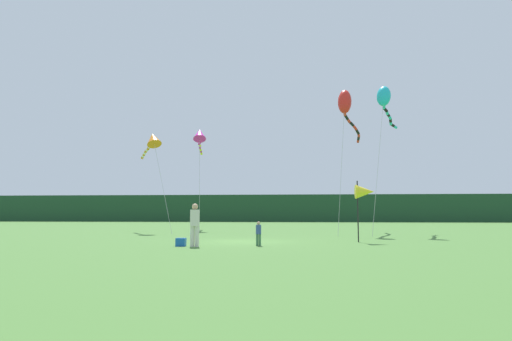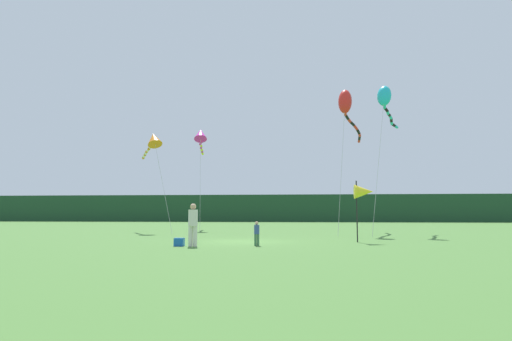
# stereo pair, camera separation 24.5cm
# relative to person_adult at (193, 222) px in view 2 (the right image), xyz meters

# --- Properties ---
(ground_plane) EXTENTS (120.00, 120.00, 0.00)m
(ground_plane) POSITION_rel_person_adult_xyz_m (1.78, 3.27, -1.02)
(ground_plane) COLOR #477533
(distant_treeline) EXTENTS (108.00, 3.39, 4.08)m
(distant_treeline) POSITION_rel_person_adult_xyz_m (1.78, 48.27, 1.02)
(distant_treeline) COLOR #1E4228
(distant_treeline) RESTS_ON ground
(person_adult) EXTENTS (0.40, 0.40, 1.82)m
(person_adult) POSITION_rel_person_adult_xyz_m (0.00, 0.00, 0.00)
(person_adult) COLOR silver
(person_adult) RESTS_ON ground
(person_child) EXTENTS (0.23, 0.23, 1.05)m
(person_child) POSITION_rel_person_adult_xyz_m (2.68, 0.65, -0.43)
(person_child) COLOR #3F724C
(person_child) RESTS_ON ground
(cooler_box) EXTENTS (0.40, 0.33, 0.35)m
(cooler_box) POSITION_rel_person_adult_xyz_m (-0.63, 0.14, -0.84)
(cooler_box) COLOR #1959B2
(cooler_box) RESTS_ON ground
(banner_flag_pole) EXTENTS (0.90, 0.70, 2.99)m
(banner_flag_pole) POSITION_rel_person_adult_xyz_m (7.67, 3.31, 1.41)
(banner_flag_pole) COLOR black
(banner_flag_pole) RESTS_ON ground
(kite_cyan) EXTENTS (3.35, 7.30, 10.17)m
(kite_cyan) POSITION_rel_person_adult_xyz_m (10.48, 11.59, 8.18)
(kite_cyan) COLOR #B2B2B2
(kite_cyan) RESTS_ON ground
(kite_magenta) EXTENTS (1.73, 7.63, 8.74)m
(kite_magenta) POSITION_rel_person_adult_xyz_m (-3.78, 17.40, 6.92)
(kite_magenta) COLOR #B2B2B2
(kite_magenta) RESTS_ON ground
(kite_orange) EXTENTS (4.28, 5.52, 7.60)m
(kite_orange) POSITION_rel_person_adult_xyz_m (-6.33, 12.85, 5.80)
(kite_orange) COLOR #B2B2B2
(kite_orange) RESTS_ON ground
(kite_red) EXTENTS (2.69, 8.75, 10.05)m
(kite_red) POSITION_rel_person_adult_xyz_m (7.90, 11.99, 7.88)
(kite_red) COLOR #B2B2B2
(kite_red) RESTS_ON ground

